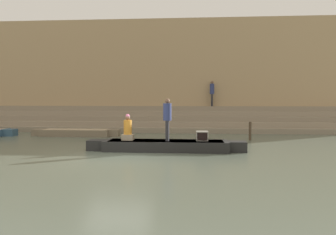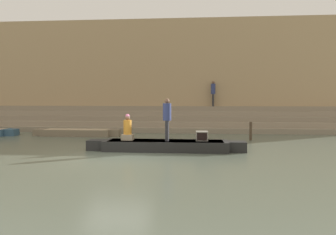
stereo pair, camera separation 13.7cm
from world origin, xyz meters
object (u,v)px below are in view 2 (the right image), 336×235
rowboat_main (166,145)px  tv_set (202,136)px  person_standing (167,116)px  person_on_steps (213,91)px  moored_boat_shore (77,132)px  person_rowing (128,130)px  mooring_post (251,131)px

rowboat_main → tv_set: (1.52, 0.12, 0.40)m
person_standing → person_on_steps: 9.97m
moored_boat_shore → rowboat_main: bearing=-44.6°
person_on_steps → person_standing: bearing=-65.3°
person_rowing → person_on_steps: person_on_steps is taller
person_standing → moored_boat_shore: size_ratio=0.35×
tv_set → mooring_post: (2.61, 3.72, -0.15)m
person_on_steps → tv_set: bearing=-57.0°
person_rowing → moored_boat_shore: (-4.07, 4.95, -0.67)m
rowboat_main → mooring_post: (4.13, 3.84, 0.25)m
person_rowing → mooring_post: person_rowing is taller
tv_set → mooring_post: size_ratio=0.52×
person_standing → mooring_post: size_ratio=1.84×
tv_set → rowboat_main: bearing=176.4°
person_rowing → moored_boat_shore: person_rowing is taller
person_rowing → tv_set: bearing=9.5°
person_standing → mooring_post: bearing=59.6°
mooring_post → person_on_steps: person_on_steps is taller
person_standing → moored_boat_shore: 7.76m
mooring_post → rowboat_main: bearing=-137.1°
person_standing → mooring_post: (4.06, 3.92, -0.97)m
person_rowing → person_on_steps: bearing=74.5°
person_on_steps → person_rowing: bearing=-74.6°
moored_boat_shore → person_on_steps: 9.64m
person_standing → mooring_post: 5.73m
mooring_post → person_on_steps: size_ratio=0.54×
person_rowing → rowboat_main: bearing=6.9°
person_standing → tv_set: 1.68m
tv_set → person_on_steps: 9.66m
person_on_steps → rowboat_main: bearing=-65.8°
tv_set → moored_boat_shore: 8.69m
rowboat_main → person_on_steps: 10.13m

